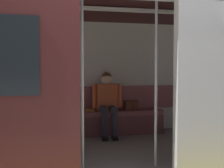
# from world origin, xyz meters

# --- Properties ---
(train_car) EXTENTS (6.40, 2.73, 2.28)m
(train_car) POSITION_xyz_m (0.07, -1.20, 1.51)
(train_car) COLOR silver
(train_car) RESTS_ON ground_plane
(bench_seat) EXTENTS (2.47, 0.44, 0.45)m
(bench_seat) POSITION_xyz_m (0.00, -2.22, 0.35)
(bench_seat) COLOR #935156
(bench_seat) RESTS_ON ground_plane
(person_seated) EXTENTS (0.55, 0.69, 1.18)m
(person_seated) POSITION_xyz_m (-0.16, -2.17, 0.67)
(person_seated) COLOR #CC5933
(person_seated) RESTS_ON ground_plane
(handbag) EXTENTS (0.26, 0.15, 0.17)m
(handbag) POSITION_xyz_m (-0.66, -2.29, 0.54)
(handbag) COLOR brown
(handbag) RESTS_ON bench_seat
(book) EXTENTS (0.18, 0.24, 0.03)m
(book) POSITION_xyz_m (0.15, -2.27, 0.47)
(book) COLOR gold
(book) RESTS_ON bench_seat
(grab_pole_door) EXTENTS (0.04, 0.04, 2.14)m
(grab_pole_door) POSITION_xyz_m (0.46, -0.39, 1.07)
(grab_pole_door) COLOR silver
(grab_pole_door) RESTS_ON ground_plane
(grab_pole_far) EXTENTS (0.04, 0.04, 2.14)m
(grab_pole_far) POSITION_xyz_m (-0.46, -0.42, 1.07)
(grab_pole_far) COLOR silver
(grab_pole_far) RESTS_ON ground_plane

